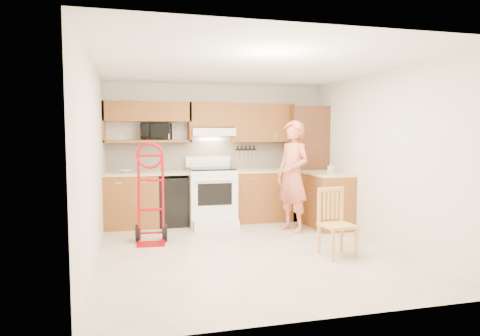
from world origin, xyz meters
name	(u,v)px	position (x,y,z in m)	size (l,w,h in m)	color
floor	(249,251)	(0.00, 0.00, -0.01)	(4.00, 4.50, 0.02)	beige
ceiling	(249,65)	(0.00, 0.00, 2.51)	(4.00, 4.50, 0.02)	white
wall_back	(216,153)	(0.00, 2.26, 1.25)	(4.00, 0.02, 2.50)	beige
wall_front	(322,176)	(0.00, -2.26, 1.25)	(4.00, 0.02, 2.50)	beige
wall_left	(92,162)	(-2.01, 0.00, 1.25)	(0.02, 4.50, 2.50)	beige
wall_right	(381,158)	(2.01, 0.00, 1.25)	(0.02, 4.50, 2.50)	beige
backsplash	(217,155)	(0.00, 2.23, 1.20)	(3.92, 0.03, 0.55)	beige
lower_cab_left	(131,201)	(-1.55, 1.95, 0.45)	(0.90, 0.60, 0.90)	brown
dishwasher	(175,201)	(-0.80, 1.95, 0.42)	(0.60, 0.60, 0.85)	black
lower_cab_right	(264,196)	(0.83, 1.95, 0.45)	(1.14, 0.60, 0.90)	brown
countertop_left	(149,173)	(-1.25, 1.95, 0.92)	(1.50, 0.63, 0.04)	#C5B68C
countertop_right	(264,171)	(0.83, 1.95, 0.92)	(1.14, 0.63, 0.04)	#C5B68C
cab_return_right	(326,201)	(1.70, 1.15, 0.45)	(0.60, 1.00, 0.90)	brown
countertop_return	(327,173)	(1.70, 1.15, 0.92)	(0.63, 1.00, 0.04)	#C5B68C
pantry_tall	(306,163)	(1.65, 1.95, 1.05)	(0.70, 0.60, 2.10)	brown
upper_cab_left	(147,112)	(-1.25, 2.08, 1.98)	(1.50, 0.33, 0.34)	brown
upper_shelf_mw	(148,141)	(-1.25, 2.08, 1.47)	(1.50, 0.33, 0.04)	brown
upper_cab_center	(212,115)	(-0.12, 2.08, 1.94)	(0.76, 0.33, 0.44)	brown
upper_cab_right	(262,123)	(0.83, 2.08, 1.80)	(1.14, 0.33, 0.70)	brown
range_hood	(212,132)	(-0.12, 2.02, 1.63)	(0.76, 0.46, 0.14)	white
knife_strip	(246,153)	(0.55, 2.21, 1.24)	(0.40, 0.05, 0.29)	black
microwave	(156,132)	(-1.11, 2.08, 1.63)	(0.52, 0.35, 0.29)	black
range	(212,191)	(-0.19, 1.75, 0.59)	(0.81, 1.06, 1.19)	white
person	(293,176)	(1.00, 0.96, 0.91)	(0.66, 0.43, 1.81)	#CD654A
hand_truck	(151,198)	(-1.28, 0.74, 0.66)	(0.52, 0.48, 1.33)	#A7050B
dining_chair	(338,223)	(1.04, -0.55, 0.45)	(0.40, 0.44, 0.89)	#DFAE56
soap_bottle	(331,168)	(1.70, 1.00, 1.03)	(0.08, 0.08, 0.18)	white
bowl	(125,171)	(-1.64, 1.95, 0.97)	(0.22, 0.22, 0.05)	white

